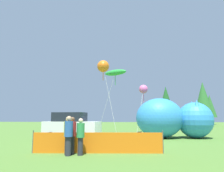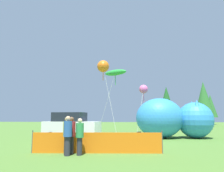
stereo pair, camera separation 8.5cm
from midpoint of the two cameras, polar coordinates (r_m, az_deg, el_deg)
ground_plane at (r=15.05m, az=1.70°, el=-14.89°), size 120.00×120.00×0.00m
parked_car at (r=17.25m, az=-10.44°, el=-10.39°), size 4.42×2.38×2.13m
folding_chair at (r=13.92m, az=7.78°, el=-13.28°), size 0.70×0.70×0.88m
inflatable_cat at (r=19.54m, az=15.49°, el=-8.44°), size 6.67×3.70×3.38m
safety_fence at (r=11.26m, az=-3.75°, el=-14.59°), size 6.53×0.54×1.12m
spectator_in_white_shirt at (r=10.72m, az=-8.21°, el=-12.54°), size 0.38×0.38×1.72m
spectator_in_blue_shirt at (r=10.68m, az=-11.26°, el=-12.17°), size 0.40×0.40×1.83m
spectator_in_green_shirt at (r=11.07m, az=-10.37°, el=-12.16°), size 0.39×0.39×1.79m
spectator_in_black_shirt at (r=11.04m, az=-11.44°, el=-12.10°), size 0.39×0.39×1.81m
kite_green_fish at (r=22.47m, az=0.96°, el=3.49°), size 3.22×2.44×6.73m
kite_pink_octopus at (r=22.52m, az=8.34°, el=-0.85°), size 1.28×2.65×5.05m
kite_orange_flower at (r=19.88m, az=-2.20°, el=5.13°), size 1.91×1.49×6.88m
horizon_tree_east at (r=55.54m, az=24.41°, el=-4.79°), size 2.89×2.89×6.90m
horizon_tree_west at (r=44.16m, az=14.12°, el=-3.96°), size 3.23×3.23×7.72m
horizon_tree_mid at (r=45.36m, az=22.90°, el=-3.06°), size 3.57×3.57×8.51m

